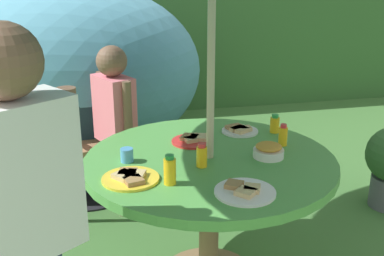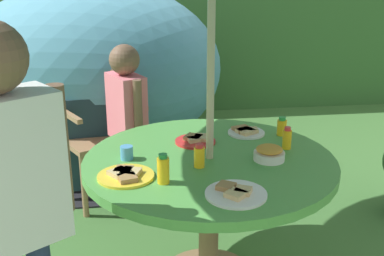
{
  "view_description": "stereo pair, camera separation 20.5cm",
  "coord_description": "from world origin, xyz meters",
  "px_view_note": "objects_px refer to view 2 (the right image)",
  "views": [
    {
      "loc": [
        -0.57,
        -2.07,
        1.6
      ],
      "look_at": [
        -0.08,
        0.03,
        0.85
      ],
      "focal_mm": 44.77,
      "sensor_mm": 36.0,
      "label": 1
    },
    {
      "loc": [
        -0.36,
        -2.11,
        1.6
      ],
      "look_at": [
        -0.08,
        0.03,
        0.85
      ],
      "focal_mm": 44.77,
      "sensor_mm": 36.0,
      "label": 2
    }
  ],
  "objects_px": {
    "cup_near": "(127,153)",
    "juice_bottle_mid_left": "(163,169)",
    "wooden_chair": "(95,123)",
    "snack_bowl": "(269,153)",
    "plate_back_edge": "(246,132)",
    "child_in_pink_shirt": "(127,108)",
    "juice_bottle_center_front": "(282,127)",
    "plate_near_left": "(126,175)",
    "garden_table": "(209,180)",
    "juice_bottle_far_left": "(287,139)",
    "child_in_white_shirt": "(5,173)",
    "juice_bottle_far_right": "(199,156)",
    "plate_near_right": "(196,140)",
    "plate_center_back": "(236,193)",
    "dome_tent": "(94,70)"
  },
  "relations": [
    {
      "from": "wooden_chair",
      "to": "plate_near_right",
      "type": "bearing_deg",
      "value": -86.12
    },
    {
      "from": "plate_near_left",
      "to": "plate_back_edge",
      "type": "distance_m",
      "value": 0.82
    },
    {
      "from": "child_in_pink_shirt",
      "to": "juice_bottle_far_left",
      "type": "xyz_separation_m",
      "value": [
        0.8,
        -0.78,
        0.04
      ]
    },
    {
      "from": "plate_center_back",
      "to": "juice_bottle_far_right",
      "type": "distance_m",
      "value": 0.32
    },
    {
      "from": "juice_bottle_far_right",
      "to": "juice_bottle_center_front",
      "type": "distance_m",
      "value": 0.63
    },
    {
      "from": "juice_bottle_center_front",
      "to": "juice_bottle_mid_left",
      "type": "xyz_separation_m",
      "value": [
        -0.69,
        -0.51,
        0.01
      ]
    },
    {
      "from": "juice_bottle_center_front",
      "to": "snack_bowl",
      "type": "bearing_deg",
      "value": -116.7
    },
    {
      "from": "wooden_chair",
      "to": "snack_bowl",
      "type": "distance_m",
      "value": 1.52
    },
    {
      "from": "plate_back_edge",
      "to": "child_in_pink_shirt",
      "type": "bearing_deg",
      "value": 140.2
    },
    {
      "from": "snack_bowl",
      "to": "plate_back_edge",
      "type": "distance_m",
      "value": 0.38
    },
    {
      "from": "plate_near_left",
      "to": "cup_near",
      "type": "relative_size",
      "value": 3.8
    },
    {
      "from": "plate_center_back",
      "to": "juice_bottle_far_left",
      "type": "bearing_deg",
      "value": 52.18
    },
    {
      "from": "juice_bottle_center_front",
      "to": "juice_bottle_far_right",
      "type": "bearing_deg",
      "value": -144.24
    },
    {
      "from": "juice_bottle_mid_left",
      "to": "juice_bottle_far_left",
      "type": "bearing_deg",
      "value": 26.07
    },
    {
      "from": "juice_bottle_mid_left",
      "to": "snack_bowl",
      "type": "bearing_deg",
      "value": 19.56
    },
    {
      "from": "cup_near",
      "to": "child_in_pink_shirt",
      "type": "bearing_deg",
      "value": 89.95
    },
    {
      "from": "plate_back_edge",
      "to": "juice_bottle_far_right",
      "type": "xyz_separation_m",
      "value": [
        -0.32,
        -0.41,
        0.04
      ]
    },
    {
      "from": "garden_table",
      "to": "plate_back_edge",
      "type": "distance_m",
      "value": 0.42
    },
    {
      "from": "child_in_white_shirt",
      "to": "snack_bowl",
      "type": "relative_size",
      "value": 9.65
    },
    {
      "from": "juice_bottle_far_right",
      "to": "juice_bottle_far_left",
      "type": "bearing_deg",
      "value": 19.77
    },
    {
      "from": "garden_table",
      "to": "juice_bottle_far_right",
      "type": "xyz_separation_m",
      "value": [
        -0.07,
        -0.1,
        0.17
      ]
    },
    {
      "from": "wooden_chair",
      "to": "plate_near_right",
      "type": "height_order",
      "value": "wooden_chair"
    },
    {
      "from": "juice_bottle_far_right",
      "to": "cup_near",
      "type": "xyz_separation_m",
      "value": [
        -0.33,
        0.14,
        -0.02
      ]
    },
    {
      "from": "wooden_chair",
      "to": "juice_bottle_far_right",
      "type": "height_order",
      "value": "wooden_chair"
    },
    {
      "from": "wooden_chair",
      "to": "child_in_white_shirt",
      "type": "distance_m",
      "value": 1.74
    },
    {
      "from": "garden_table",
      "to": "juice_bottle_far_left",
      "type": "height_order",
      "value": "juice_bottle_far_left"
    },
    {
      "from": "juice_bottle_mid_left",
      "to": "garden_table",
      "type": "bearing_deg",
      "value": 45.51
    },
    {
      "from": "juice_bottle_far_left",
      "to": "dome_tent",
      "type": "bearing_deg",
      "value": 119.28
    },
    {
      "from": "wooden_chair",
      "to": "plate_back_edge",
      "type": "distance_m",
      "value": 1.23
    },
    {
      "from": "snack_bowl",
      "to": "cup_near",
      "type": "xyz_separation_m",
      "value": [
        -0.67,
        0.1,
        -0.0
      ]
    },
    {
      "from": "plate_near_left",
      "to": "juice_bottle_far_right",
      "type": "height_order",
      "value": "juice_bottle_far_right"
    },
    {
      "from": "child_in_pink_shirt",
      "to": "plate_center_back",
      "type": "height_order",
      "value": "child_in_pink_shirt"
    },
    {
      "from": "child_in_pink_shirt",
      "to": "plate_near_right",
      "type": "bearing_deg",
      "value": 4.75
    },
    {
      "from": "snack_bowl",
      "to": "juice_bottle_mid_left",
      "type": "xyz_separation_m",
      "value": [
        -0.52,
        -0.18,
        0.03
      ]
    },
    {
      "from": "snack_bowl",
      "to": "juice_bottle_far_left",
      "type": "xyz_separation_m",
      "value": [
        0.13,
        0.13,
        0.02
      ]
    },
    {
      "from": "plate_back_edge",
      "to": "juice_bottle_center_front",
      "type": "xyz_separation_m",
      "value": [
        0.19,
        -0.04,
        0.03
      ]
    },
    {
      "from": "snack_bowl",
      "to": "juice_bottle_mid_left",
      "type": "height_order",
      "value": "juice_bottle_mid_left"
    },
    {
      "from": "garden_table",
      "to": "snack_bowl",
      "type": "height_order",
      "value": "snack_bowl"
    },
    {
      "from": "wooden_chair",
      "to": "garden_table",
      "type": "bearing_deg",
      "value": -90.0
    },
    {
      "from": "cup_near",
      "to": "juice_bottle_mid_left",
      "type": "bearing_deg",
      "value": -61.36
    },
    {
      "from": "wooden_chair",
      "to": "juice_bottle_far_left",
      "type": "relative_size",
      "value": 8.01
    },
    {
      "from": "child_in_pink_shirt",
      "to": "plate_back_edge",
      "type": "relative_size",
      "value": 5.56
    },
    {
      "from": "garden_table",
      "to": "juice_bottle_far_right",
      "type": "relative_size",
      "value": 10.76
    },
    {
      "from": "plate_back_edge",
      "to": "juice_bottle_mid_left",
      "type": "relative_size",
      "value": 1.53
    },
    {
      "from": "child_in_white_shirt",
      "to": "juice_bottle_far_left",
      "type": "xyz_separation_m",
      "value": [
        1.21,
        0.61,
        -0.16
      ]
    },
    {
      "from": "plate_near_left",
      "to": "juice_bottle_center_front",
      "type": "xyz_separation_m",
      "value": [
        0.85,
        0.44,
        0.04
      ]
    },
    {
      "from": "plate_back_edge",
      "to": "plate_center_back",
      "type": "xyz_separation_m",
      "value": [
        -0.22,
        -0.72,
        -0.0
      ]
    },
    {
      "from": "child_in_pink_shirt",
      "to": "child_in_white_shirt",
      "type": "bearing_deg",
      "value": -41.05
    },
    {
      "from": "juice_bottle_far_right",
      "to": "juice_bottle_mid_left",
      "type": "xyz_separation_m",
      "value": [
        -0.18,
        -0.15,
        0.01
      ]
    },
    {
      "from": "child_in_pink_shirt",
      "to": "cup_near",
      "type": "distance_m",
      "value": 0.82
    }
  ]
}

